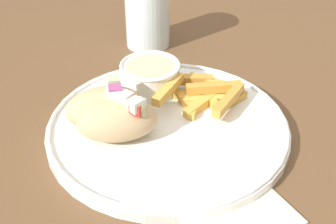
% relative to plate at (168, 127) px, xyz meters
% --- Properties ---
extents(table, '(1.13, 1.13, 0.70)m').
position_rel_plate_xyz_m(table, '(-0.01, 0.02, -0.09)').
color(table, brown).
rests_on(table, ground_plane).
extents(napkin, '(0.13, 0.08, 0.00)m').
position_rel_plate_xyz_m(napkin, '(0.00, -0.18, -0.01)').
color(napkin, silver).
rests_on(napkin, table).
extents(plate, '(0.32, 0.32, 0.02)m').
position_rel_plate_xyz_m(plate, '(0.00, 0.00, 0.00)').
color(plate, white).
rests_on(plate, table).
extents(pita_sandwich_near, '(0.11, 0.09, 0.06)m').
position_rel_plate_xyz_m(pita_sandwich_near, '(-0.07, 0.00, 0.03)').
color(pita_sandwich_near, tan).
rests_on(pita_sandwich_near, plate).
extents(pita_sandwich_far, '(0.11, 0.08, 0.06)m').
position_rel_plate_xyz_m(pita_sandwich_far, '(-0.07, 0.04, 0.03)').
color(pita_sandwich_far, tan).
rests_on(pita_sandwich_far, plate).
extents(fries_pile, '(0.14, 0.11, 0.03)m').
position_rel_plate_xyz_m(fries_pile, '(0.07, 0.03, 0.02)').
color(fries_pile, gold).
rests_on(fries_pile, plate).
extents(sauce_ramekin, '(0.09, 0.09, 0.04)m').
position_rel_plate_xyz_m(sauce_ramekin, '(0.01, 0.09, 0.03)').
color(sauce_ramekin, white).
rests_on(sauce_ramekin, plate).
extents(water_glass, '(0.08, 0.08, 0.12)m').
position_rel_plate_xyz_m(water_glass, '(0.08, 0.25, 0.05)').
color(water_glass, silver).
rests_on(water_glass, table).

